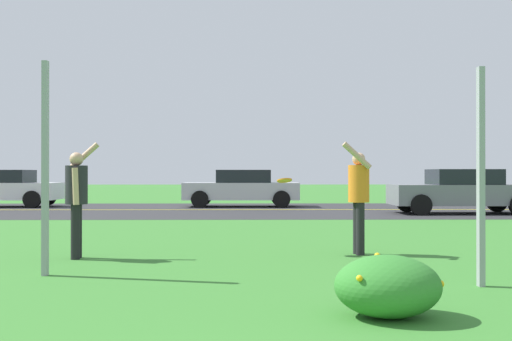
{
  "coord_description": "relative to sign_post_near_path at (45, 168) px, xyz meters",
  "views": [
    {
      "loc": [
        -0.21,
        -1.27,
        1.32
      ],
      "look_at": [
        -0.09,
        7.89,
        1.36
      ],
      "focal_mm": 43.45,
      "sensor_mm": 36.0,
      "label": 1
    }
  ],
  "objects": [
    {
      "name": "daylily_clump_mid_left",
      "position": [
        3.91,
        -2.37,
        -1.1
      ],
      "size": [
        0.98,
        0.87,
        0.57
      ],
      "color": "#337F2D",
      "rests_on": "ground"
    },
    {
      "name": "sign_post_by_roadside",
      "position": [
        5.35,
        -0.84,
        -0.1
      ],
      "size": [
        0.07,
        0.1,
        2.57
      ],
      "color": "#93969B",
      "rests_on": "ground"
    },
    {
      "name": "car_white_rightmost",
      "position": [
        -7.07,
        16.33,
        -0.65
      ],
      "size": [
        4.5,
        2.0,
        1.45
      ],
      "color": "silver",
      "rests_on": "ground"
    },
    {
      "name": "frisbee_orange",
      "position": [
        3.22,
        2.04,
        -0.19
      ],
      "size": [
        0.25,
        0.25,
        0.1
      ],
      "color": "orange"
    },
    {
      "name": "person_thrower_dark_shirt",
      "position": [
        -0.03,
        1.58,
        -0.4
      ],
      "size": [
        0.48,
        0.52,
        1.81
      ],
      "color": "#232328",
      "rests_on": "ground"
    },
    {
      "name": "car_gray_center_left",
      "position": [
        9.59,
        12.08,
        -0.65
      ],
      "size": [
        4.5,
        2.0,
        1.45
      ],
      "color": "slate",
      "rests_on": "ground"
    },
    {
      "name": "highway_center_stripe",
      "position": [
        2.84,
        14.21,
        -1.38
      ],
      "size": [
        120.0,
        0.16,
        0.0
      ],
      "primitive_type": "cube",
      "color": "yellow",
      "rests_on": "ground"
    },
    {
      "name": "car_silver_center_right",
      "position": [
        2.37,
        16.33,
        -0.65
      ],
      "size": [
        4.5,
        2.0,
        1.45
      ],
      "color": "#B7BABF",
      "rests_on": "ground"
    },
    {
      "name": "person_catcher_orange_shirt",
      "position": [
        4.42,
        2.0,
        -0.39
      ],
      "size": [
        0.49,
        0.52,
        1.83
      ],
      "color": "orange",
      "rests_on": "ground"
    },
    {
      "name": "highway_strip",
      "position": [
        2.84,
        14.21,
        -1.38
      ],
      "size": [
        120.0,
        9.43,
        0.01
      ],
      "primitive_type": "cube",
      "color": "#2D2D30",
      "rests_on": "ground"
    },
    {
      "name": "ground_plane",
      "position": [
        2.84,
        3.72,
        -1.39
      ],
      "size": [
        120.0,
        120.0,
        0.0
      ],
      "primitive_type": "plane",
      "color": "#387A2D"
    },
    {
      "name": "sign_post_near_path",
      "position": [
        0.0,
        0.0,
        0.0
      ],
      "size": [
        0.07,
        0.1,
        2.78
      ],
      "color": "#93969B",
      "rests_on": "ground"
    }
  ]
}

